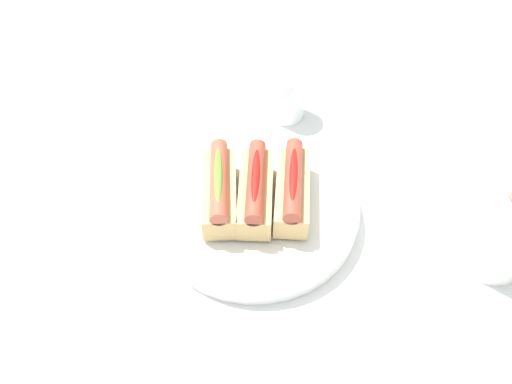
# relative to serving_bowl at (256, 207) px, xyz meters

# --- Properties ---
(ground_plane) EXTENTS (2.40, 2.40, 0.00)m
(ground_plane) POSITION_rel_serving_bowl_xyz_m (0.00, 0.02, -0.02)
(ground_plane) COLOR white
(serving_bowl) EXTENTS (0.32, 0.32, 0.04)m
(serving_bowl) POSITION_rel_serving_bowl_xyz_m (0.00, 0.00, 0.00)
(serving_bowl) COLOR white
(serving_bowl) RESTS_ON ground_plane
(hotdog_front) EXTENTS (0.16, 0.10, 0.06)m
(hotdog_front) POSITION_rel_serving_bowl_xyz_m (0.02, -0.05, 0.04)
(hotdog_front) COLOR #DBB270
(hotdog_front) RESTS_ON serving_bowl
(hotdog_back) EXTENTS (0.16, 0.08, 0.06)m
(hotdog_back) POSITION_rel_serving_bowl_xyz_m (0.00, -0.00, 0.04)
(hotdog_back) COLOR #DBB270
(hotdog_back) RESTS_ON serving_bowl
(hotdog_side) EXTENTS (0.16, 0.08, 0.06)m
(hotdog_side) POSITION_rel_serving_bowl_xyz_m (-0.02, 0.05, 0.04)
(hotdog_side) COLOR #DBB270
(hotdog_side) RESTS_ON serving_bowl
(water_glass) EXTENTS (0.07, 0.07, 0.09)m
(water_glass) POSITION_rel_serving_bowl_xyz_m (-0.25, -0.01, 0.02)
(water_glass) COLOR white
(water_glass) RESTS_ON ground_plane
(paper_towel_roll) EXTENTS (0.11, 0.11, 0.13)m
(paper_towel_roll) POSITION_rel_serving_bowl_xyz_m (-0.03, 0.36, 0.05)
(paper_towel_roll) COLOR white
(paper_towel_roll) RESTS_ON ground_plane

